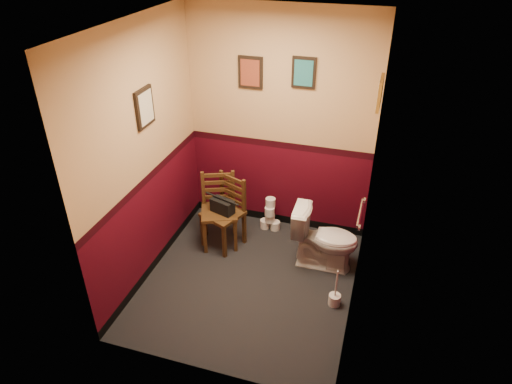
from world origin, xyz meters
TOP-DOWN VIEW (x-y plane):
  - floor at (0.00, 0.00)m, footprint 2.20×2.40m
  - ceiling at (0.00, 0.00)m, footprint 2.20×2.40m
  - wall_back at (0.00, 1.20)m, footprint 2.20×0.00m
  - wall_front at (0.00, -1.20)m, footprint 2.20×0.00m
  - wall_left at (-1.10, 0.00)m, footprint 0.00×2.40m
  - wall_right at (1.10, 0.00)m, footprint 0.00×2.40m
  - grab_bar at (1.07, 0.25)m, footprint 0.05×0.56m
  - framed_print_back_a at (-0.35, 1.18)m, footprint 0.28×0.04m
  - framed_print_back_b at (0.25, 1.18)m, footprint 0.26×0.04m
  - framed_print_left at (-1.08, 0.10)m, footprint 0.04×0.30m
  - framed_print_right at (1.08, 0.60)m, footprint 0.04×0.34m
  - toilet at (0.72, 0.52)m, footprint 0.74×0.42m
  - toilet_brush at (0.94, -0.08)m, footprint 0.12×0.12m
  - chair_left at (-0.57, 0.60)m, footprint 0.54×0.54m
  - chair_right at (-0.48, 0.59)m, footprint 0.54×0.54m
  - handbag at (-0.50, 0.55)m, footprint 0.30×0.22m
  - tp_stack at (-0.05, 1.02)m, footprint 0.26×0.16m

SIDE VIEW (x-z plane):
  - floor at x=0.00m, z-range 0.00..0.00m
  - toilet_brush at x=0.94m, z-range -0.15..0.30m
  - tp_stack at x=-0.05m, z-range -0.03..0.41m
  - toilet at x=0.72m, z-range 0.00..0.72m
  - chair_right at x=-0.48m, z-range 0.00..0.88m
  - chair_left at x=-0.57m, z-range 0.00..0.89m
  - handbag at x=-0.50m, z-range 0.45..0.65m
  - grab_bar at x=1.07m, z-range 0.92..0.98m
  - wall_back at x=0.00m, z-range 0.00..2.70m
  - wall_front at x=0.00m, z-range 0.00..2.70m
  - wall_left at x=-1.10m, z-range 0.00..2.70m
  - wall_right at x=1.10m, z-range 0.00..2.70m
  - framed_print_left at x=-1.08m, z-range 1.66..2.04m
  - framed_print_back_a at x=-0.35m, z-range 1.77..2.13m
  - framed_print_back_b at x=0.25m, z-range 1.83..2.17m
  - framed_print_right at x=1.08m, z-range 1.91..2.19m
  - ceiling at x=0.00m, z-range 2.70..2.70m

